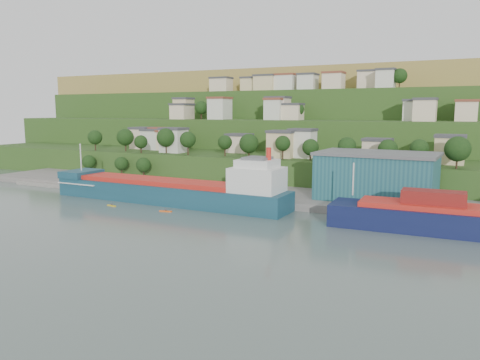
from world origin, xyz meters
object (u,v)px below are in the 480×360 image
Objects in this scene: warehouse at (377,176)px; caravan at (76,178)px; kayak_orange at (166,211)px; cargo_ship_near at (174,192)px.

warehouse is 99.69m from caravan.
caravan is (-98.92, -10.95, -5.74)m from warehouse.
cargo_ship_near is at bearing 102.49° from kayak_orange.
kayak_orange is (-47.11, -31.10, -8.19)m from warehouse.
cargo_ship_near is 55.95m from warehouse.
kayak_orange is (51.82, -20.15, -2.45)m from caravan.
kayak_orange is at bearing -144.42° from warehouse.
cargo_ship_near is 21.45× the size of kayak_orange.
warehouse is at bearing 22.14° from kayak_orange.
warehouse reaches higher than caravan.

